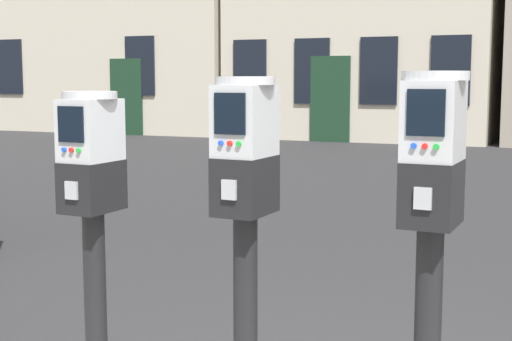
{
  "coord_description": "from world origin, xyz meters",
  "views": [
    {
      "loc": [
        0.73,
        -2.66,
        1.53
      ],
      "look_at": [
        -0.34,
        -0.15,
        1.19
      ],
      "focal_mm": 51.65,
      "sensor_mm": 36.0,
      "label": 1
    }
  ],
  "objects": [
    {
      "name": "parking_meter_end_of_row",
      "position": [
        0.32,
        -0.25,
        1.12
      ],
      "size": [
        0.23,
        0.26,
        1.42
      ],
      "rotation": [
        0.0,
        0.0,
        -1.62
      ],
      "color": "black",
      "rests_on": "sidewalk_slab"
    },
    {
      "name": "parking_meter_near_kerb",
      "position": [
        -1.01,
        -0.25,
        1.07
      ],
      "size": [
        0.23,
        0.26,
        1.35
      ],
      "rotation": [
        0.0,
        0.0,
        -1.62
      ],
      "color": "black",
      "rests_on": "sidewalk_slab"
    },
    {
      "name": "parking_meter_twin_adjacent",
      "position": [
        -0.34,
        -0.25,
        1.11
      ],
      "size": [
        0.23,
        0.26,
        1.4
      ],
      "rotation": [
        0.0,
        0.0,
        -1.62
      ],
      "color": "black",
      "rests_on": "sidewalk_slab"
    }
  ]
}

